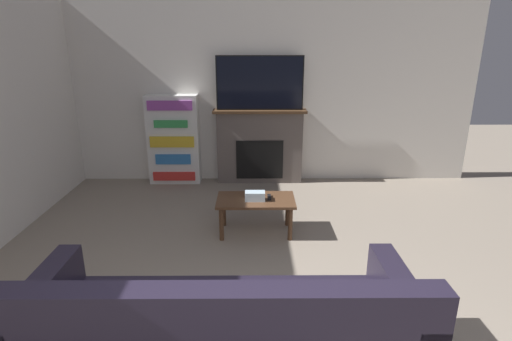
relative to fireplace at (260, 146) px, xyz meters
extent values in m
cube|color=silver|center=(-0.02, 0.14, 0.78)|extent=(6.52, 0.06, 2.70)
cube|color=#605651|center=(0.00, 0.00, -0.02)|extent=(1.29, 0.22, 1.09)
cube|color=black|center=(0.00, -0.11, -0.19)|extent=(0.71, 0.01, 0.60)
cube|color=#4C331E|center=(0.00, -0.02, 0.54)|extent=(1.39, 0.28, 0.04)
cube|color=black|center=(0.00, -0.02, 0.95)|extent=(1.27, 0.03, 0.78)
cube|color=black|center=(0.00, -0.03, 0.95)|extent=(1.24, 0.01, 0.74)
cube|color=black|center=(-0.30, -4.21, 0.11)|extent=(2.40, 0.16, 0.48)
cube|color=black|center=(-1.42, -3.82, -0.22)|extent=(0.16, 0.94, 0.70)
cube|color=black|center=(0.82, -3.82, -0.22)|extent=(0.16, 0.94, 0.70)
cube|color=silver|center=(-0.84, -3.91, 0.01)|extent=(0.36, 0.14, 0.28)
cube|color=brown|center=(-0.07, -1.77, -0.17)|extent=(0.87, 0.49, 0.03)
cylinder|color=brown|center=(-0.45, -1.96, -0.38)|extent=(0.05, 0.05, 0.38)
cylinder|color=brown|center=(0.31, -1.96, -0.38)|extent=(0.05, 0.05, 0.38)
cylinder|color=brown|center=(-0.45, -1.59, -0.38)|extent=(0.05, 0.05, 0.38)
cylinder|color=brown|center=(0.31, -1.59, -0.38)|extent=(0.05, 0.05, 0.38)
cube|color=silver|center=(-0.08, -1.81, -0.10)|extent=(0.22, 0.12, 0.10)
cube|color=black|center=(0.08, -1.75, -0.14)|extent=(0.04, 0.15, 0.02)
cube|color=white|center=(-1.30, -0.02, 0.11)|extent=(0.77, 0.26, 1.35)
cube|color=red|center=(-1.30, -0.16, -0.43)|extent=(0.64, 0.03, 0.13)
cube|color=#2D70B7|center=(-1.30, -0.16, -0.16)|extent=(0.52, 0.03, 0.15)
cube|color=gold|center=(-1.30, -0.16, 0.11)|extent=(0.65, 0.03, 0.16)
cube|color=green|center=(-1.30, -0.16, 0.38)|extent=(0.49, 0.03, 0.11)
cube|color=purple|center=(-1.30, -0.16, 0.64)|extent=(0.65, 0.03, 0.14)
camera|label=1|loc=(-0.09, -5.93, 1.53)|focal=28.00mm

